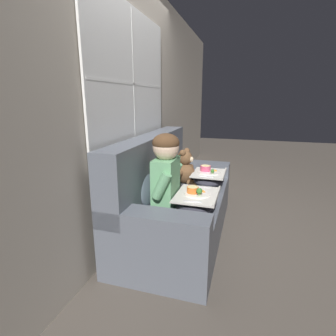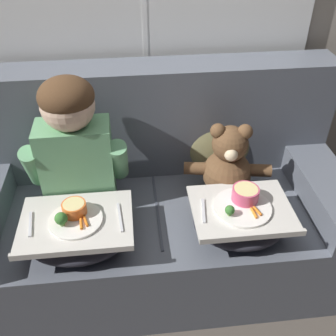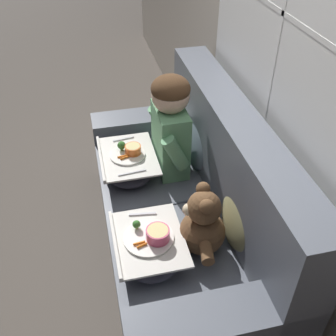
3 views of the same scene
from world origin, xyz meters
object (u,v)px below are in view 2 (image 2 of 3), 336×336
at_px(child_figure, 74,141).
at_px(lap_tray_child, 78,232).
at_px(throw_pillow_behind_teddy, 219,140).
at_px(couch, 155,206).
at_px(throw_pillow_behind_child, 82,148).
at_px(lap_tray_teddy, 241,219).
at_px(teddy_bear, 228,166).

bearing_deg(child_figure, lap_tray_child, -90.09).
bearing_deg(child_figure, throw_pillow_behind_teddy, 15.59).
bearing_deg(couch, throw_pillow_behind_child, 155.22).
height_order(throw_pillow_behind_child, lap_tray_child, throw_pillow_behind_child).
height_order(throw_pillow_behind_child, child_figure, child_figure).
height_order(child_figure, lap_tray_child, child_figure).
xyz_separation_m(child_figure, lap_tray_teddy, (0.70, -0.28, -0.28)).
xyz_separation_m(couch, lap_tray_child, (-0.35, -0.31, 0.17)).
height_order(throw_pillow_behind_child, throw_pillow_behind_teddy, throw_pillow_behind_child).
distance_m(throw_pillow_behind_child, throw_pillow_behind_teddy, 0.70).
relative_size(child_figure, lap_tray_child, 1.40).
relative_size(child_figure, lap_tray_teddy, 1.51).
relative_size(couch, throw_pillow_behind_teddy, 4.93).
height_order(child_figure, teddy_bear, child_figure).
relative_size(couch, child_figure, 2.84).
bearing_deg(lap_tray_child, throw_pillow_behind_teddy, 33.89).
bearing_deg(teddy_bear, couch, 173.81).
bearing_deg(lap_tray_teddy, teddy_bear, 90.31).
height_order(couch, throw_pillow_behind_child, couch).
height_order(teddy_bear, lap_tray_child, teddy_bear).
relative_size(throw_pillow_behind_teddy, lap_tray_child, 0.80).
xyz_separation_m(throw_pillow_behind_teddy, lap_tray_child, (-0.70, -0.47, -0.11)).
relative_size(teddy_bear, lap_tray_teddy, 0.99).
bearing_deg(couch, child_figure, -174.50).
distance_m(couch, lap_tray_teddy, 0.50).
bearing_deg(child_figure, lap_tray_teddy, -21.38).
xyz_separation_m(teddy_bear, lap_tray_child, (-0.70, -0.27, -0.09)).
xyz_separation_m(throw_pillow_behind_child, lap_tray_teddy, (0.70, -0.47, -0.11)).
bearing_deg(throw_pillow_behind_child, teddy_bear, -15.92).
relative_size(child_figure, teddy_bear, 1.53).
bearing_deg(lap_tray_teddy, child_figure, 158.62).
distance_m(couch, throw_pillow_behind_teddy, 0.48).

